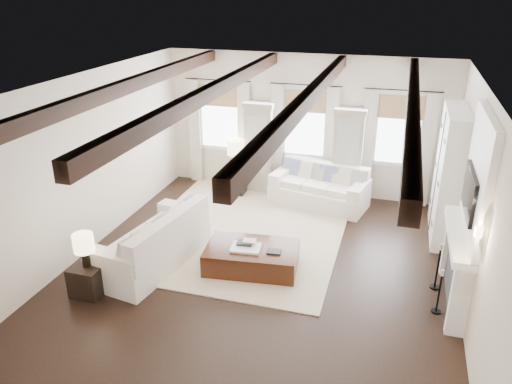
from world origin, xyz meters
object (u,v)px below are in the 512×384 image
(ottoman, at_px, (252,258))
(side_table_front, at_px, (89,279))
(sofa_left, at_px, (155,244))
(side_table_back, at_px, (236,180))
(sofa_back, at_px, (320,188))

(ottoman, relative_size, side_table_front, 3.17)
(side_table_front, bearing_deg, sofa_left, 60.44)
(ottoman, height_order, side_table_back, side_table_back)
(side_table_front, bearing_deg, side_table_back, 78.24)
(sofa_back, relative_size, side_table_back, 3.50)
(sofa_left, height_order, side_table_back, sofa_left)
(ottoman, bearing_deg, side_table_front, -153.91)
(sofa_left, bearing_deg, side_table_back, 84.64)
(sofa_left, bearing_deg, ottoman, 12.09)
(sofa_left, xyz_separation_m, ottoman, (1.65, 0.35, -0.20))
(ottoman, bearing_deg, side_table_back, 106.73)
(sofa_back, xyz_separation_m, sofa_left, (-2.31, -3.42, 0.03))
(ottoman, bearing_deg, sofa_left, -174.39)
(sofa_back, xyz_separation_m, ottoman, (-0.66, -3.07, -0.16))
(sofa_left, xyz_separation_m, side_table_front, (-0.62, -1.10, -0.15))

